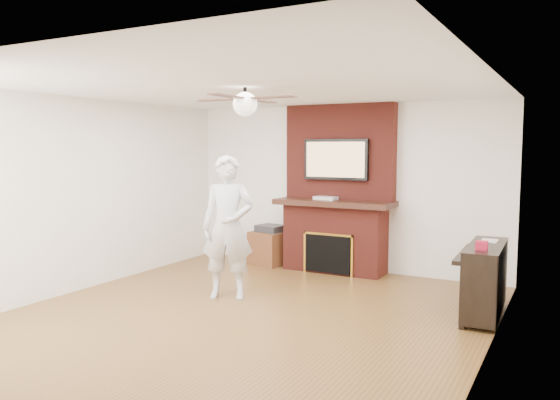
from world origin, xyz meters
The scene contains 12 objects.
room_shell centered at (0.00, 0.00, 1.25)m, with size 5.36×5.86×2.86m.
fireplace centered at (0.00, 2.55, 1.00)m, with size 1.78×0.64×2.50m.
tv centered at (0.00, 2.50, 1.68)m, with size 1.00×0.08×0.60m.
ceiling_fan centered at (0.00, 0.00, 2.33)m, with size 1.21×1.21×0.31m.
person centered at (-0.60, 0.54, 0.88)m, with size 0.65×0.43×1.77m, color silver.
side_table centered at (-1.10, 2.48, 0.29)m, with size 0.64×0.64×0.62m.
piano centered at (2.30, 1.26, 0.43)m, with size 0.49×1.24×0.89m.
cable_box centered at (-0.14, 2.45, 1.10)m, with size 0.34×0.19×0.05m, color silver.
candle_orange centered at (-0.10, 2.34, 0.07)m, with size 0.07×0.07×0.13m, color red.
candle_green centered at (-0.01, 2.29, 0.05)m, with size 0.07×0.07×0.09m, color #418334.
candle_cream centered at (0.05, 2.39, 0.06)m, with size 0.08×0.08×0.12m, color beige.
candle_blue centered at (0.18, 2.34, 0.04)m, with size 0.06×0.06×0.08m, color #2F568D.
Camera 1 is at (3.15, -4.99, 1.87)m, focal length 35.00 mm.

